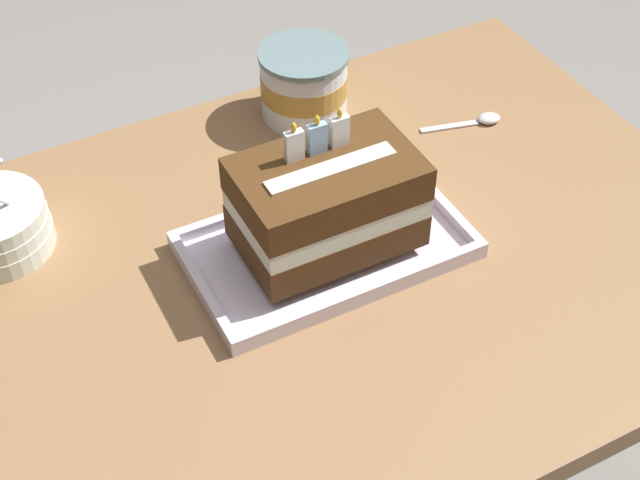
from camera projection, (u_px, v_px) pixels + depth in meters
The scene contains 5 objects.
dining_table at pixel (314, 323), 1.25m from camera, with size 1.10×0.76×0.77m.
foil_tray at pixel (326, 247), 1.18m from camera, with size 0.35×0.21×0.02m.
birthday_cake at pixel (327, 202), 1.12m from camera, with size 0.22×0.14×0.17m.
ice_cream_tub at pixel (304, 83), 1.36m from camera, with size 0.13×0.13×0.11m.
serving_spoon_by_bowls at pixel (481, 120), 1.37m from camera, with size 0.12×0.05×0.01m.
Camera 1 is at (-0.37, -0.73, 1.60)m, focal length 51.85 mm.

